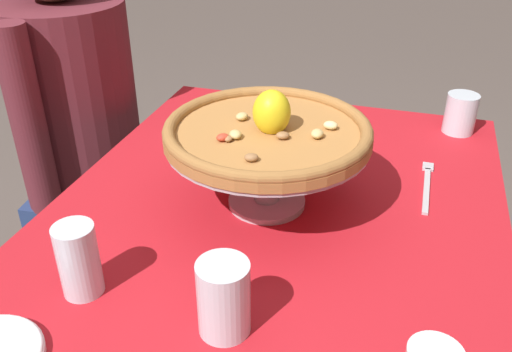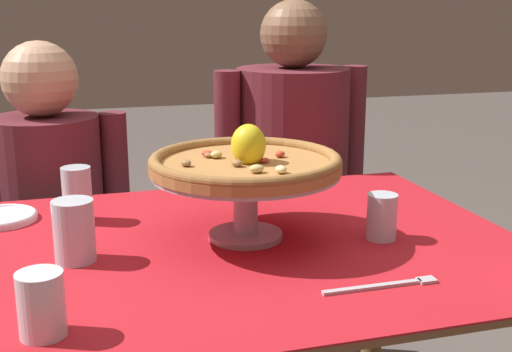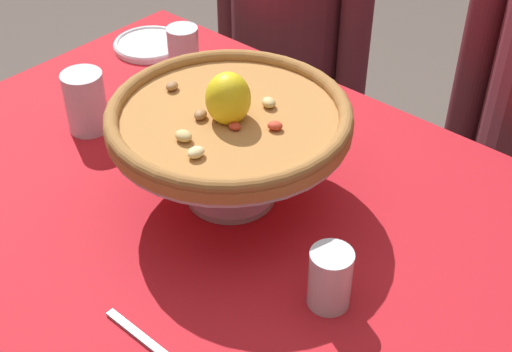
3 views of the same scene
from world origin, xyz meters
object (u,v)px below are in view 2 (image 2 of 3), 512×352
object	(u,v)px
side_plate	(0,217)
pizza	(246,162)
dinner_fork	(387,285)
diner_left	(54,248)
diner_right	(291,202)
pizza_stand	(245,188)
water_glass_side_left	(74,234)
water_glass_front_left	(42,309)
water_glass_back_left	(77,198)
water_glass_side_right	(382,220)

from	to	relation	value
side_plate	pizza	bearing A→B (deg)	-27.84
dinner_fork	diner_left	distance (m)	1.16
diner_right	pizza	bearing A→B (deg)	-116.81
pizza_stand	pizza	world-z (taller)	pizza
pizza_stand	water_glass_side_left	distance (m)	0.35
water_glass_front_left	dinner_fork	distance (m)	0.57
pizza_stand	diner_left	size ratio (longest dim) A/B	0.34
dinner_fork	pizza	bearing A→B (deg)	118.70
diner_left	water_glass_back_left	bearing A→B (deg)	-80.64
water_glass_side_left	dinner_fork	xyz separation A→B (m)	(0.52, -0.28, -0.05)
pizza_stand	water_glass_back_left	world-z (taller)	pizza_stand
diner_left	diner_right	world-z (taller)	diner_right
water_glass_side_left	diner_left	world-z (taller)	diner_left
diner_left	water_glass_side_right	bearing A→B (deg)	-47.74
pizza_stand	water_glass_side_right	bearing A→B (deg)	-17.26
water_glass_side_left	water_glass_back_left	world-z (taller)	water_glass_back_left
pizza	diner_right	xyz separation A→B (m)	(0.34, 0.67, -0.31)
water_glass_back_left	diner_left	world-z (taller)	diner_left
water_glass_side_right	pizza	bearing A→B (deg)	162.82
pizza_stand	water_glass_side_left	world-z (taller)	pizza_stand
water_glass_back_left	dinner_fork	distance (m)	0.73
water_glass_side_right	water_glass_back_left	xyz separation A→B (m)	(-0.61, 0.30, 0.01)
side_plate	dinner_fork	size ratio (longest dim) A/B	0.77
water_glass_back_left	diner_left	distance (m)	0.53
pizza	water_glass_back_left	world-z (taller)	pizza
pizza_stand	water_glass_front_left	bearing A→B (deg)	-141.04
water_glass_side_left	water_glass_side_right	bearing A→B (deg)	-4.79
water_glass_side_left	pizza_stand	bearing A→B (deg)	5.35
dinner_fork	diner_left	world-z (taller)	diner_left
water_glass_side_right	water_glass_back_left	distance (m)	0.68
pizza_stand	dinner_fork	bearing A→B (deg)	-61.31
side_plate	diner_left	bearing A→B (deg)	76.01
dinner_fork	water_glass_side_left	bearing A→B (deg)	151.76
diner_left	water_glass_side_left	bearing A→B (deg)	-84.97
water_glass_side_right	side_plate	distance (m)	0.86
water_glass_side_right	dinner_fork	world-z (taller)	water_glass_side_right
water_glass_side_left	side_plate	size ratio (longest dim) A/B	0.73
pizza	diner_right	size ratio (longest dim) A/B	0.32
water_glass_back_left	dinner_fork	world-z (taller)	water_glass_back_left
pizza	diner_right	bearing A→B (deg)	63.19
water_glass_side_left	dinner_fork	distance (m)	0.59
pizza	diner_left	world-z (taller)	diner_left
water_glass_side_right	diner_right	world-z (taller)	diner_right
side_plate	dinner_fork	xyz separation A→B (m)	(0.68, -0.58, -0.01)
water_glass_side_left	water_glass_back_left	size ratio (longest dim) A/B	0.96
side_plate	water_glass_back_left	bearing A→B (deg)	-16.88
water_glass_back_left	side_plate	xyz separation A→B (m)	(-0.17, 0.05, -0.05)
pizza_stand	water_glass_front_left	world-z (taller)	pizza_stand
water_glass_back_left	water_glass_side_right	bearing A→B (deg)	-26.29
water_glass_front_left	water_glass_side_right	distance (m)	0.72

